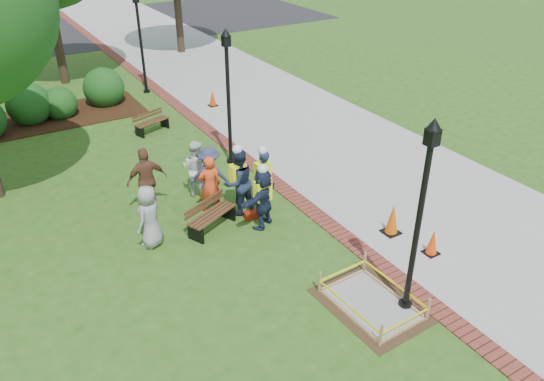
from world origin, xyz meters
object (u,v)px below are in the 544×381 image
wet_concrete_pad (372,297)px  cone_front (432,243)px  bench_near (212,221)px  hivis_worker_a (263,196)px  hivis_worker_c (238,180)px  lamp_near (421,206)px  hivis_worker_b (263,176)px

wet_concrete_pad → cone_front: (2.44, 0.66, 0.10)m
bench_near → hivis_worker_a: size_ratio=0.86×
hivis_worker_a → hivis_worker_c: size_ratio=0.89×
lamp_near → wet_concrete_pad: bearing=146.8°
bench_near → hivis_worker_c: size_ratio=0.76×
cone_front → hivis_worker_a: bearing=131.6°
cone_front → hivis_worker_c: (-3.06, 4.10, 0.66)m
lamp_near → hivis_worker_b: 5.43m
wet_concrete_pad → hivis_worker_c: hivis_worker_c is taller
bench_near → hivis_worker_b: hivis_worker_b is taller
wet_concrete_pad → cone_front: bearing=15.2°
cone_front → lamp_near: 3.02m
bench_near → cone_front: size_ratio=2.24×
bench_near → hivis_worker_c: hivis_worker_c is taller
hivis_worker_a → hivis_worker_b: size_ratio=1.00×
hivis_worker_b → hivis_worker_c: bearing=-178.5°
wet_concrete_pad → hivis_worker_b: size_ratio=1.32×
wet_concrete_pad → bench_near: 4.66m
wet_concrete_pad → lamp_near: bearing=-33.2°
hivis_worker_a → hivis_worker_b: (0.54, 0.92, 0.00)m
wet_concrete_pad → bench_near: (-1.62, 4.37, 0.02)m
lamp_near → hivis_worker_c: 5.50m
cone_front → hivis_worker_c: 5.16m
lamp_near → hivis_worker_a: (-1.00, 4.25, -1.59)m
cone_front → wet_concrete_pad: bearing=-164.8°
hivis_worker_a → hivis_worker_b: bearing=59.8°
bench_near → hivis_worker_b: 1.91m
bench_near → cone_front: bench_near is taller
cone_front → hivis_worker_b: bearing=119.2°
lamp_near → hivis_worker_a: lamp_near is taller
cone_front → hivis_worker_b: hivis_worker_b is taller
wet_concrete_pad → hivis_worker_b: (0.14, 4.78, 0.66)m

